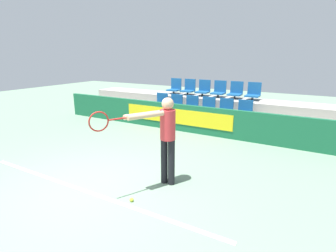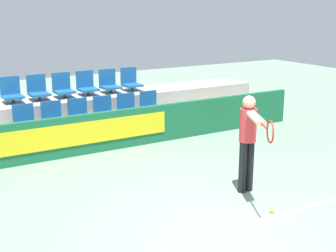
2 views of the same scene
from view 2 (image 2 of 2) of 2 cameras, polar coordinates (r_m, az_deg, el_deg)
ground_plane at (r=6.84m, az=7.30°, el=-12.45°), size 30.00×30.00×0.00m
court_baseline at (r=6.81m, az=7.51°, el=-12.55°), size 5.49×0.08×0.01m
barrier_wall at (r=10.17m, az=-7.64°, el=-0.64°), size 10.31×0.14×0.87m
bleacher_tier_front at (r=10.78m, az=-8.85°, el=-0.95°), size 9.91×1.08×0.45m
bleacher_tier_middle at (r=11.70m, az=-10.87°, el=1.35°), size 9.91×1.08×0.90m
stadium_chair_0 at (r=10.36m, az=-17.02°, el=0.56°), size 0.45×0.46×0.59m
stadium_chair_1 at (r=10.51m, az=-13.83°, el=0.99°), size 0.45×0.46×0.59m
stadium_chair_2 at (r=10.69m, az=-10.73°, el=1.39°), size 0.45×0.46×0.59m
stadium_chair_3 at (r=10.90m, az=-7.74°, el=1.78°), size 0.45×0.46×0.59m
stadium_chair_4 at (r=11.15m, az=-4.88°, el=2.15°), size 0.45×0.46×0.59m
stadium_chair_5 at (r=11.42m, az=-2.14°, el=2.50°), size 0.45×0.46×0.59m
stadium_chair_6 at (r=11.29m, az=-18.53°, el=3.93°), size 0.45×0.46×0.59m
stadium_chair_7 at (r=11.43m, az=-15.57°, el=4.28°), size 0.45×0.46×0.59m
stadium_chair_8 at (r=11.60m, az=-12.68°, el=4.61°), size 0.45×0.46×0.59m
stadium_chair_9 at (r=11.80m, az=-9.88°, el=4.91°), size 0.45×0.46×0.59m
stadium_chair_10 at (r=12.02m, az=-7.18°, el=5.20°), size 0.45×0.46×0.59m
stadium_chair_11 at (r=12.27m, az=-4.57°, el=5.47°), size 0.45×0.46×0.59m
tennis_player at (r=7.77m, az=9.83°, el=-1.11°), size 0.80×1.42×1.66m
tennis_ball at (r=7.45m, az=12.57°, el=-10.05°), size 0.07×0.07×0.07m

